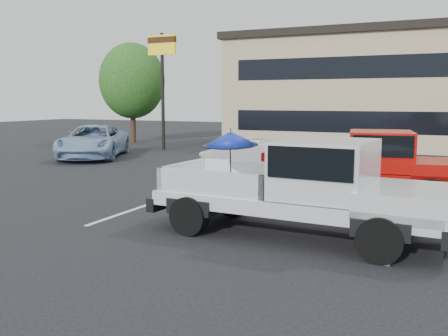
% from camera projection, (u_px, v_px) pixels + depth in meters
% --- Properties ---
extents(ground, '(90.00, 90.00, 0.00)m').
position_uv_depth(ground, '(227.00, 236.00, 9.60)').
color(ground, black).
rests_on(ground, ground).
extents(stripe_left, '(0.12, 5.00, 0.01)m').
position_uv_depth(stripe_left, '(151.00, 203.00, 12.64)').
color(stripe_left, silver).
rests_on(stripe_left, ground).
extents(stripe_right, '(0.12, 5.00, 0.01)m').
position_uv_depth(stripe_right, '(401.00, 229.00, 10.15)').
color(stripe_right, silver).
rests_on(stripe_right, ground).
extents(motel_building, '(20.40, 8.40, 6.30)m').
position_uv_depth(motel_building, '(418.00, 89.00, 27.23)').
color(motel_building, tan).
rests_on(motel_building, ground).
extents(motel_sign, '(1.60, 0.22, 6.00)m').
position_uv_depth(motel_sign, '(162.00, 60.00, 25.70)').
color(motel_sign, black).
rests_on(motel_sign, ground).
extents(tree_left, '(3.96, 3.96, 6.02)m').
position_uv_depth(tree_left, '(132.00, 81.00, 30.18)').
color(tree_left, '#332114').
rests_on(tree_left, ground).
extents(silver_pickup, '(5.79, 2.36, 2.06)m').
position_uv_depth(silver_pickup, '(313.00, 183.00, 9.37)').
color(silver_pickup, black).
rests_on(silver_pickup, ground).
extents(red_pickup, '(5.70, 2.80, 1.80)m').
position_uv_depth(red_pickup, '(374.00, 162.00, 13.15)').
color(red_pickup, black).
rests_on(red_pickup, ground).
extents(silver_sedan, '(4.12, 1.76, 1.32)m').
position_uv_depth(silver_sedan, '(264.00, 161.00, 16.02)').
color(silver_sedan, '#B5B7BD').
rests_on(silver_sedan, ground).
extents(blue_suv, '(4.49, 5.83, 1.47)m').
position_uv_depth(blue_suv, '(93.00, 142.00, 22.53)').
color(blue_suv, '#85A2C7').
rests_on(blue_suv, ground).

